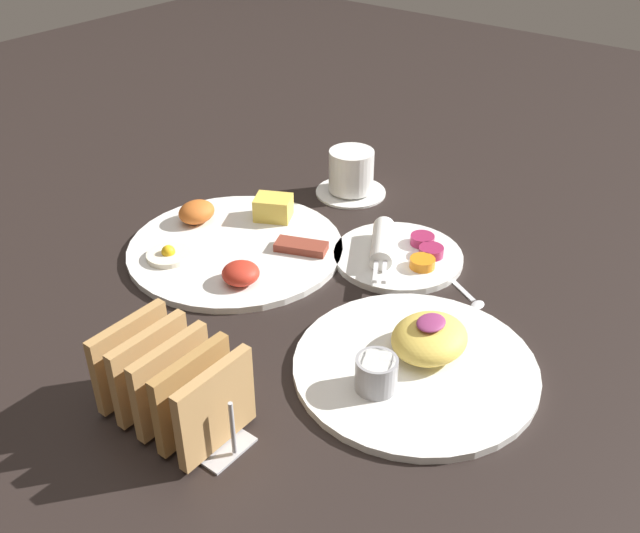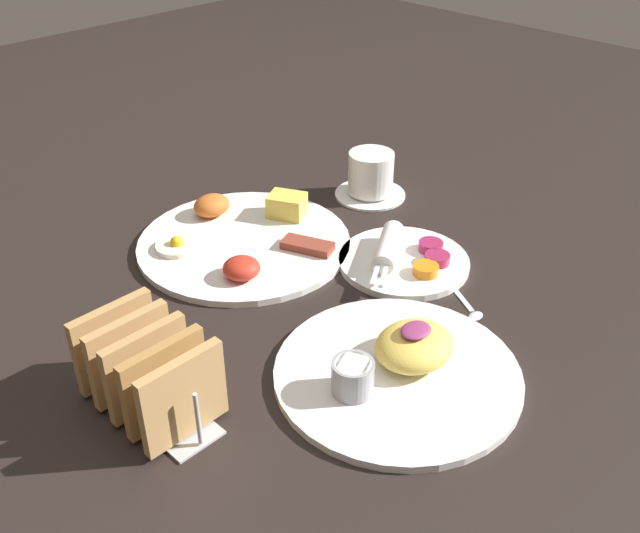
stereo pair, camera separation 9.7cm
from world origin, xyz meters
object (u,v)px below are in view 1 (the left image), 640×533
object	(u,v)px
plate_breakfast	(235,244)
coffee_cup	(351,174)
plate_condiments	(398,253)
plate_foreground	(417,358)
toast_rack	(173,385)

from	to	relation	value
plate_breakfast	coffee_cup	distance (m)	0.26
plate_condiments	coffee_cup	bearing A→B (deg)	53.75
plate_condiments	plate_breakfast	bearing A→B (deg)	121.23
plate_condiments	plate_foreground	world-z (taller)	plate_foreground
plate_breakfast	toast_rack	world-z (taller)	toast_rack
plate_breakfast	plate_condiments	xyz separation A→B (m)	(0.13, -0.21, 0.00)
plate_breakfast	coffee_cup	bearing A→B (deg)	-6.23
plate_foreground	toast_rack	xyz separation A→B (m)	(-0.23, 0.16, 0.03)
plate_condiments	coffee_cup	size ratio (longest dim) A/B	1.66
plate_condiments	plate_foreground	distance (m)	0.24
plate_breakfast	plate_foreground	world-z (taller)	plate_foreground
plate_foreground	coffee_cup	distance (m)	0.46
toast_rack	coffee_cup	world-z (taller)	toast_rack
plate_condiments	toast_rack	xyz separation A→B (m)	(-0.42, 0.01, 0.04)
plate_breakfast	plate_foreground	distance (m)	0.36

